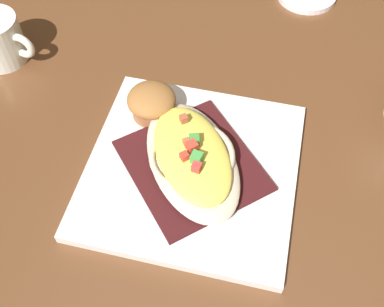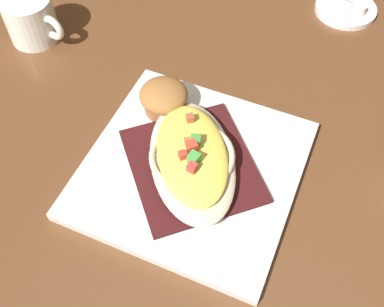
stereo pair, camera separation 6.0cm
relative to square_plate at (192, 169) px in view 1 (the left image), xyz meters
name	(u,v)px [view 1 (the left image)]	position (x,y,z in m)	size (l,w,h in m)	color
ground_plane	(192,172)	(0.00, 0.00, -0.01)	(2.60, 2.60, 0.00)	brown
square_plate	(192,169)	(0.00, 0.00, 0.00)	(0.29, 0.29, 0.02)	white
folded_napkin	(192,165)	(0.00, 0.00, 0.01)	(0.18, 0.16, 0.01)	#3F1416
gratin_dish	(192,157)	(0.00, 0.00, 0.03)	(0.23, 0.21, 0.05)	beige
muffin	(152,102)	(-0.07, -0.08, 0.03)	(0.07, 0.07, 0.05)	#9F603B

